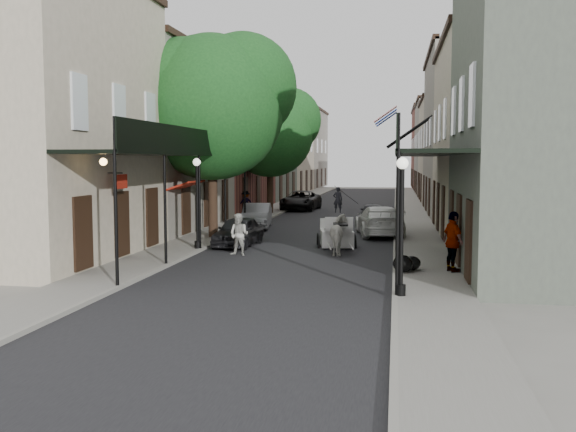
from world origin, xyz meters
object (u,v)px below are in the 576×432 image
at_px(tree_far, 275,130).
at_px(car_left_near, 238,231).
at_px(carriage, 336,223).
at_px(pedestrian_sidewalk_right, 453,242).
at_px(car_left_far, 301,201).
at_px(lamppost_right_near, 402,224).
at_px(lamppost_left, 197,202).
at_px(pedestrian_walking, 239,235).
at_px(car_left_mid, 257,216).
at_px(horse, 341,235).
at_px(car_right_near, 379,221).
at_px(pedestrian_sidewalk_left, 246,203).
at_px(lamppost_right_far, 399,190).
at_px(tree_near, 221,102).
at_px(car_right_far, 373,213).

xyz_separation_m(tree_far, car_left_near, (1.42, -16.39, -5.19)).
height_order(carriage, car_left_near, carriage).
height_order(pedestrian_sidewalk_right, car_left_far, pedestrian_sidewalk_right).
xyz_separation_m(lamppost_right_near, lamppost_left, (-8.20, 8.00, 0.00)).
distance_m(pedestrian_walking, car_left_mid, 10.13).
distance_m(horse, car_right_near, 6.82).
relative_size(pedestrian_walking, car_right_near, 0.33).
bearing_deg(carriage, car_left_near, 179.50).
bearing_deg(horse, pedestrian_sidewalk_left, -73.64).
bearing_deg(lamppost_right_far, pedestrian_sidewalk_left, 159.06).
bearing_deg(car_left_far, lamppost_right_near, -73.12).
relative_size(tree_near, car_left_far, 1.84).
height_order(tree_far, lamppost_left, tree_far).
bearing_deg(car_left_near, pedestrian_walking, -71.58).
bearing_deg(car_left_far, pedestrian_sidewalk_right, -67.77).
height_order(tree_near, carriage, tree_near).
relative_size(tree_far, car_left_mid, 2.08).
bearing_deg(tree_near, pedestrian_walking, -67.80).
distance_m(tree_far, pedestrian_walking, 19.85).
height_order(horse, pedestrian_walking, pedestrian_walking).
bearing_deg(tree_far, pedestrian_walking, -83.65).
bearing_deg(lamppost_left, tree_near, 91.34).
bearing_deg(lamppost_left, horse, 0.00).
height_order(lamppost_left, car_left_near, lamppost_left).
bearing_deg(car_right_near, car_left_mid, -28.42).
bearing_deg(car_left_mid, carriage, -60.84).
height_order(tree_far, horse, tree_far).
xyz_separation_m(tree_near, car_left_mid, (0.60, 4.93, -5.81)).
relative_size(carriage, car_left_near, 0.70).
bearing_deg(lamppost_right_near, tree_near, 124.27).
bearing_deg(tree_far, carriage, -70.27).
relative_size(tree_far, pedestrian_walking, 5.16).
height_order(tree_far, car_left_near, tree_far).
bearing_deg(lamppost_left, pedestrian_sidewalk_left, 96.15).
xyz_separation_m(pedestrian_sidewalk_left, car_right_far, (8.40, -2.79, -0.31)).
bearing_deg(pedestrian_sidewalk_right, pedestrian_walking, 44.88).
bearing_deg(tree_near, car_right_far, 52.39).
bearing_deg(car_left_far, car_right_near, -64.59).
bearing_deg(tree_near, lamppost_left, -88.66).
xyz_separation_m(pedestrian_sidewalk_left, car_left_near, (2.98, -14.01, -0.28)).
distance_m(lamppost_right_near, lamppost_right_far, 20.00).
bearing_deg(car_right_far, tree_far, -39.02).
distance_m(tree_far, car_right_near, 14.58).
distance_m(car_left_mid, car_right_far, 7.32).
bearing_deg(pedestrian_sidewalk_right, horse, 21.16).
relative_size(horse, pedestrian_walking, 1.13).
bearing_deg(lamppost_left, car_right_near, 42.68).
xyz_separation_m(carriage, pedestrian_sidewalk_left, (-7.20, 13.35, -0.10)).
relative_size(lamppost_right_far, horse, 1.97).
xyz_separation_m(pedestrian_sidewalk_right, car_right_near, (-2.65, 10.70, -0.37)).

